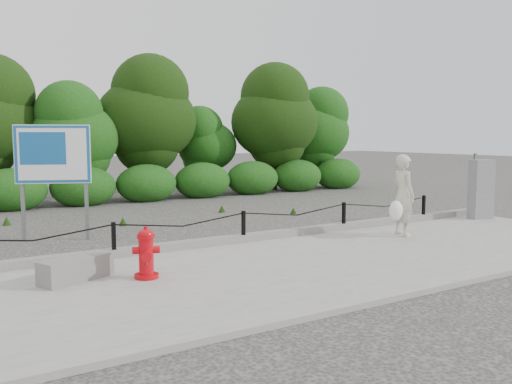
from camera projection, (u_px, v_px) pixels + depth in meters
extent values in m
plane|color=#2D2B28|center=(244.00, 246.00, 10.32)|extent=(90.00, 90.00, 0.00)
cube|color=gray|center=(307.00, 266.00, 8.63)|extent=(14.00, 4.00, 0.08)
cube|color=slate|center=(242.00, 238.00, 10.35)|extent=(14.00, 0.22, 0.14)
cube|color=black|center=(114.00, 240.00, 8.96)|extent=(0.06, 0.06, 0.60)
cube|color=black|center=(243.00, 227.00, 10.28)|extent=(0.06, 0.06, 0.60)
cube|color=black|center=(344.00, 216.00, 11.60)|extent=(0.06, 0.06, 0.60)
cube|color=black|center=(424.00, 208.00, 12.91)|extent=(0.06, 0.06, 0.60)
cylinder|color=black|center=(33.00, 234.00, 8.28)|extent=(2.50, 0.02, 0.02)
cylinder|color=black|center=(183.00, 221.00, 9.60)|extent=(2.50, 0.02, 0.02)
cylinder|color=black|center=(297.00, 210.00, 10.91)|extent=(2.50, 0.02, 0.02)
cylinder|color=black|center=(386.00, 202.00, 12.23)|extent=(2.50, 0.02, 0.02)
cylinder|color=black|center=(76.00, 173.00, 16.95)|extent=(0.18, 0.18, 1.84)
ellipsoid|color=#244410|center=(75.00, 132.00, 16.82)|extent=(2.72, 2.35, 2.94)
cylinder|color=black|center=(147.00, 162.00, 18.58)|extent=(0.18, 0.18, 2.36)
ellipsoid|color=#244410|center=(146.00, 114.00, 18.40)|extent=(3.49, 3.02, 3.77)
cylinder|color=black|center=(207.00, 171.00, 20.27)|extent=(0.18, 0.18, 1.54)
ellipsoid|color=#244410|center=(207.00, 142.00, 20.16)|extent=(2.28, 1.98, 2.47)
cylinder|color=black|center=(275.00, 159.00, 20.87)|extent=(0.18, 0.18, 2.36)
ellipsoid|color=#244410|center=(275.00, 116.00, 20.70)|extent=(3.49, 3.02, 3.77)
cylinder|color=black|center=(315.00, 162.00, 22.44)|extent=(0.18, 0.18, 1.99)
ellipsoid|color=#244410|center=(316.00, 128.00, 22.29)|extent=(2.94, 2.55, 3.18)
cylinder|color=#C00710|center=(147.00, 276.00, 7.73)|extent=(0.44, 0.44, 0.06)
cylinder|color=#C00710|center=(146.00, 256.00, 7.70)|extent=(0.27, 0.27, 0.52)
cylinder|color=#C00710|center=(146.00, 237.00, 7.67)|extent=(0.32, 0.32, 0.05)
ellipsoid|color=#C00710|center=(146.00, 235.00, 7.67)|extent=(0.28, 0.28, 0.17)
cylinder|color=#C00710|center=(146.00, 228.00, 7.66)|extent=(0.07, 0.07, 0.05)
cylinder|color=#C00710|center=(136.00, 250.00, 7.66)|extent=(0.13, 0.13, 0.11)
cylinder|color=#C00710|center=(156.00, 250.00, 7.72)|extent=(0.13, 0.13, 0.11)
cylinder|color=#C00710|center=(146.00, 256.00, 7.55)|extent=(0.18, 0.16, 0.14)
cylinder|color=slate|center=(147.00, 261.00, 7.59)|extent=(0.01, 0.05, 0.11)
imported|color=beige|center=(403.00, 195.00, 10.94)|extent=(0.49, 0.66, 1.65)
ellipsoid|color=white|center=(396.00, 211.00, 10.66)|extent=(0.30, 0.23, 0.39)
cube|color=slate|center=(76.00, 269.00, 7.59)|extent=(1.11, 0.74, 0.33)
cube|color=gray|center=(481.00, 189.00, 13.15)|extent=(0.60, 0.43, 1.44)
cube|color=slate|center=(474.00, 186.00, 13.31)|extent=(0.07, 0.07, 1.58)
cube|color=slate|center=(22.00, 184.00, 10.66)|extent=(0.09, 0.09, 2.31)
cube|color=slate|center=(86.00, 183.00, 10.86)|extent=(0.09, 0.09, 2.31)
cube|color=white|center=(53.00, 154.00, 10.65)|extent=(1.35, 0.60, 1.16)
cube|color=#155898|center=(52.00, 154.00, 10.63)|extent=(1.31, 0.55, 1.12)
cube|color=#155898|center=(43.00, 148.00, 10.58)|extent=(0.80, 0.34, 0.64)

